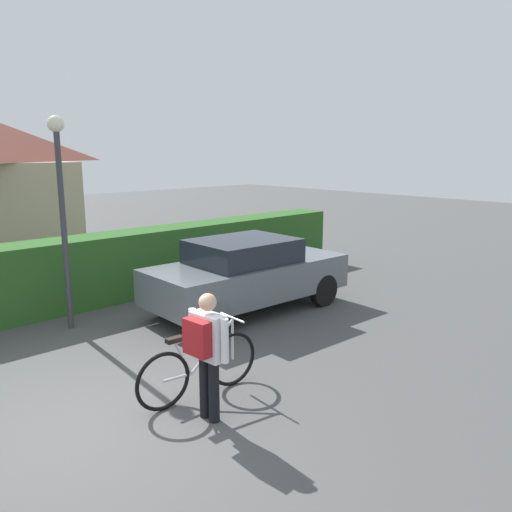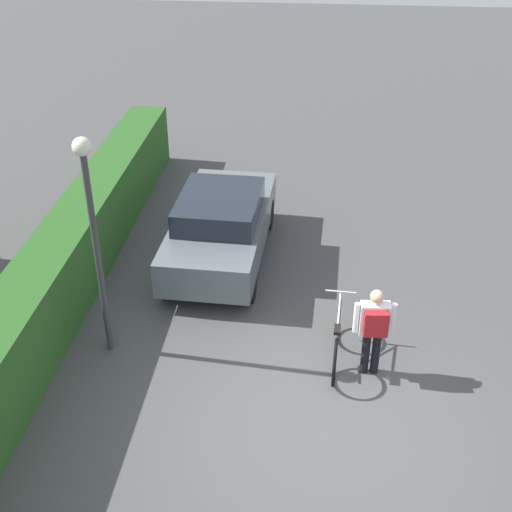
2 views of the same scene
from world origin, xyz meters
The scene contains 6 objects.
ground_plane centered at (0.00, 0.00, 0.00)m, with size 60.00×60.00×0.00m, color #474747.
hedge_row centered at (0.00, 4.70, 0.71)m, with size 18.53×0.90×1.42m, color #285620.
parked_car_near centered at (4.37, 2.13, 0.77)m, with size 4.12×1.86×1.46m.
bicycle centered at (1.47, -0.15, 0.41)m, with size 1.82×0.50×0.98m.
person_rider centered at (1.18, -0.68, 0.94)m, with size 0.37×0.64×1.56m.
street_lamp centered at (1.37, 3.56, 2.45)m, with size 0.28×0.28×3.72m.
Camera 2 is at (-7.07, 0.28, 7.16)m, focal length 47.21 mm.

